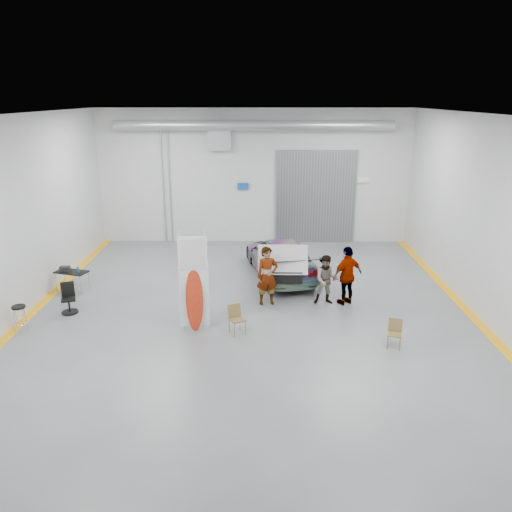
{
  "coord_description": "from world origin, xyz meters",
  "views": [
    {
      "loc": [
        0.31,
        -14.41,
        6.5
      ],
      "look_at": [
        0.16,
        1.08,
        1.5
      ],
      "focal_mm": 35.0,
      "sensor_mm": 36.0,
      "label": 1
    }
  ],
  "objects_px": {
    "person_c": "(347,275)",
    "shop_stool": "(20,319)",
    "person_b": "(327,280)",
    "sedan_car": "(280,257)",
    "folding_chair_near": "(237,325)",
    "work_table": "(70,271)",
    "surfboard_display": "(193,291)",
    "office_chair": "(69,300)",
    "person_a": "(267,276)",
    "folding_chair_far": "(394,339)"
  },
  "relations": [
    {
      "from": "person_c",
      "to": "shop_stool",
      "type": "xyz_separation_m",
      "value": [
        -9.71,
        -2.1,
        -0.59
      ]
    },
    {
      "from": "person_b",
      "to": "person_c",
      "type": "bearing_deg",
      "value": 0.69
    },
    {
      "from": "sedan_car",
      "to": "person_c",
      "type": "xyz_separation_m",
      "value": [
        2.05,
        -2.73,
        0.27
      ]
    },
    {
      "from": "folding_chair_near",
      "to": "work_table",
      "type": "xyz_separation_m",
      "value": [
        -5.95,
        3.25,
        0.44
      ]
    },
    {
      "from": "sedan_car",
      "to": "surfboard_display",
      "type": "height_order",
      "value": "surfboard_display"
    },
    {
      "from": "sedan_car",
      "to": "person_b",
      "type": "height_order",
      "value": "person_b"
    },
    {
      "from": "work_table",
      "to": "person_b",
      "type": "bearing_deg",
      "value": -7.0
    },
    {
      "from": "office_chair",
      "to": "sedan_car",
      "type": "bearing_deg",
      "value": 9.37
    },
    {
      "from": "office_chair",
      "to": "person_a",
      "type": "bearing_deg",
      "value": -11.51
    },
    {
      "from": "surfboard_display",
      "to": "sedan_car",
      "type": "bearing_deg",
      "value": 54.76
    },
    {
      "from": "surfboard_display",
      "to": "folding_chair_near",
      "type": "height_order",
      "value": "surfboard_display"
    },
    {
      "from": "work_table",
      "to": "sedan_car",
      "type": "bearing_deg",
      "value": 12.64
    },
    {
      "from": "folding_chair_far",
      "to": "sedan_car",
      "type": "bearing_deg",
      "value": 132.56
    },
    {
      "from": "sedan_car",
      "to": "work_table",
      "type": "xyz_separation_m",
      "value": [
        -7.36,
        -1.65,
        -0.0
      ]
    },
    {
      "from": "sedan_car",
      "to": "folding_chair_near",
      "type": "relative_size",
      "value": 5.78
    },
    {
      "from": "person_c",
      "to": "surfboard_display",
      "type": "height_order",
      "value": "surfboard_display"
    },
    {
      "from": "person_c",
      "to": "office_chair",
      "type": "bearing_deg",
      "value": -25.28
    },
    {
      "from": "shop_stool",
      "to": "folding_chair_far",
      "type": "bearing_deg",
      "value": -4.74
    },
    {
      "from": "shop_stool",
      "to": "work_table",
      "type": "xyz_separation_m",
      "value": [
        0.29,
        3.18,
        0.31
      ]
    },
    {
      "from": "person_a",
      "to": "folding_chair_far",
      "type": "relative_size",
      "value": 2.49
    },
    {
      "from": "surfboard_display",
      "to": "work_table",
      "type": "distance_m",
      "value": 5.61
    },
    {
      "from": "sedan_car",
      "to": "work_table",
      "type": "relative_size",
      "value": 3.96
    },
    {
      "from": "person_b",
      "to": "office_chair",
      "type": "relative_size",
      "value": 1.72
    },
    {
      "from": "shop_stool",
      "to": "office_chair",
      "type": "bearing_deg",
      "value": 54.72
    },
    {
      "from": "person_c",
      "to": "person_a",
      "type": "bearing_deg",
      "value": -29.14
    },
    {
      "from": "sedan_car",
      "to": "folding_chair_near",
      "type": "height_order",
      "value": "sedan_car"
    },
    {
      "from": "sedan_car",
      "to": "person_c",
      "type": "height_order",
      "value": "person_c"
    },
    {
      "from": "person_b",
      "to": "surfboard_display",
      "type": "xyz_separation_m",
      "value": [
        -4.06,
        -1.94,
        0.38
      ]
    },
    {
      "from": "sedan_car",
      "to": "shop_stool",
      "type": "relative_size",
      "value": 6.21
    },
    {
      "from": "person_a",
      "to": "surfboard_display",
      "type": "relative_size",
      "value": 0.65
    },
    {
      "from": "surfboard_display",
      "to": "folding_chair_near",
      "type": "distance_m",
      "value": 1.59
    },
    {
      "from": "folding_chair_far",
      "to": "shop_stool",
      "type": "height_order",
      "value": "shop_stool"
    },
    {
      "from": "person_c",
      "to": "shop_stool",
      "type": "distance_m",
      "value": 9.95
    },
    {
      "from": "surfboard_display",
      "to": "shop_stool",
      "type": "distance_m",
      "value": 5.06
    },
    {
      "from": "shop_stool",
      "to": "work_table",
      "type": "relative_size",
      "value": 0.64
    },
    {
      "from": "work_table",
      "to": "shop_stool",
      "type": "bearing_deg",
      "value": -95.3
    },
    {
      "from": "surfboard_display",
      "to": "shop_stool",
      "type": "height_order",
      "value": "surfboard_display"
    },
    {
      "from": "folding_chair_far",
      "to": "surfboard_display",
      "type": "bearing_deg",
      "value": -174.69
    },
    {
      "from": "person_b",
      "to": "surfboard_display",
      "type": "relative_size",
      "value": 0.55
    },
    {
      "from": "person_b",
      "to": "folding_chair_near",
      "type": "distance_m",
      "value": 3.59
    },
    {
      "from": "person_c",
      "to": "surfboard_display",
      "type": "xyz_separation_m",
      "value": [
        -4.71,
        -1.94,
        0.23
      ]
    },
    {
      "from": "surfboard_display",
      "to": "work_table",
      "type": "height_order",
      "value": "surfboard_display"
    },
    {
      "from": "sedan_car",
      "to": "person_a",
      "type": "bearing_deg",
      "value": 67.42
    },
    {
      "from": "person_b",
      "to": "office_chair",
      "type": "xyz_separation_m",
      "value": [
        -8.11,
        -0.78,
        -0.4
      ]
    },
    {
      "from": "sedan_car",
      "to": "folding_chair_far",
      "type": "relative_size",
      "value": 6.24
    },
    {
      "from": "surfboard_display",
      "to": "folding_chair_far",
      "type": "relative_size",
      "value": 3.83
    },
    {
      "from": "sedan_car",
      "to": "folding_chair_far",
      "type": "xyz_separation_m",
      "value": [
        2.86,
        -5.7,
        -0.46
      ]
    },
    {
      "from": "person_a",
      "to": "work_table",
      "type": "bearing_deg",
      "value": 155.98
    },
    {
      "from": "folding_chair_near",
      "to": "folding_chair_far",
      "type": "height_order",
      "value": "folding_chair_near"
    },
    {
      "from": "shop_stool",
      "to": "office_chair",
      "type": "distance_m",
      "value": 1.62
    }
  ]
}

